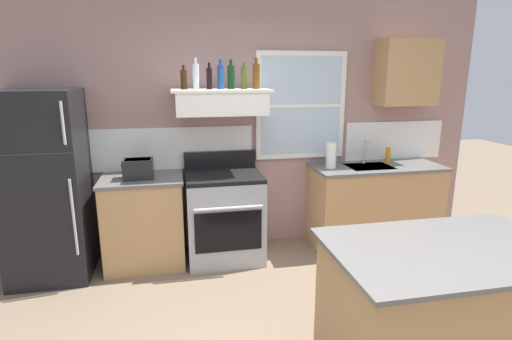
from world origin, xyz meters
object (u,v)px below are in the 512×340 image
Objects in this scene: bottle_brown_stout at (184,79)px; kitchen_island at (440,316)px; stove_range at (224,216)px; bottle_olive_oil_square at (244,78)px; bottle_blue_liqueur at (221,77)px; toaster at (138,168)px; bottle_amber_wine at (256,76)px; refrigerator at (46,187)px; paper_towel_roll at (331,155)px; bottle_clear_tall at (196,76)px; bottle_dark_green_wine at (231,77)px; dish_soap_bottle at (388,155)px; bottle_balsamic_dark at (209,78)px.

bottle_brown_stout is 0.16× the size of kitchen_island.
stove_range is 1.41m from bottle_olive_oil_square.
bottle_blue_liqueur is 0.23m from bottle_olive_oil_square.
toaster is 1.05× the size of bottle_blue_liqueur.
bottle_olive_oil_square is 0.88× the size of bottle_amber_wine.
toaster is (0.83, 0.01, 0.13)m from refrigerator.
refrigerator is 3.40m from kitchen_island.
paper_towel_roll reaches higher than toaster.
bottle_dark_green_wine is at bearing 14.52° from bottle_clear_tall.
bottle_amber_wine is at bearing 2.26° from refrigerator.
bottle_dark_green_wine is at bearing 4.08° from bottle_brown_stout.
refrigerator is at bearing -179.20° from stove_range.
bottle_dark_green_wine is at bearing 179.87° from dish_soap_bottle.
kitchen_island is at bearing -70.37° from bottle_amber_wine.
bottle_balsamic_dark is at bearing 5.24° from toaster.
bottle_brown_stout is (1.30, 0.13, 0.96)m from refrigerator.
bottle_brown_stout reaches higher than kitchen_island.
bottle_dark_green_wine is 1.33m from paper_towel_roll.
toaster reaches higher than dish_soap_bottle.
bottle_dark_green_wine is at bearing 174.34° from paper_towel_roll.
stove_range is 1.30m from paper_towel_roll.
stove_range is at bearing -178.16° from paper_towel_roll.
bottle_olive_oil_square is at bearing 112.24° from kitchen_island.
bottle_brown_stout is at bearing -175.92° from bottle_dark_green_wine.
bottle_blue_liqueur is at bearing 173.25° from bottle_olive_oil_square.
refrigerator is at bearing -177.13° from bottle_balsamic_dark.
bottle_dark_green_wine is 0.20× the size of kitchen_island.
paper_towel_roll reaches higher than kitchen_island.
refrigerator is 9.77× the size of dish_soap_bottle.
bottle_balsamic_dark is 0.93× the size of paper_towel_roll.
bottle_olive_oil_square is (0.47, 0.03, -0.01)m from bottle_clear_tall.
bottle_olive_oil_square is 1.23m from paper_towel_roll.
bottle_blue_liqueur is at bearing 4.59° from refrigerator.
refrigerator is 1.61× the size of stove_range.
bottle_clear_tall is at bearing -179.44° from bottle_amber_wine.
bottle_olive_oil_square is 0.12m from bottle_amber_wine.
dish_soap_bottle is at bearing 69.50° from kitchen_island.
dish_soap_bottle is at bearing 2.35° from bottle_clear_tall.
bottle_clear_tall is 1.18× the size of bottle_balsamic_dark.
bottle_olive_oil_square is (0.34, 0.03, 0.00)m from bottle_balsamic_dark.
bottle_balsamic_dark is 0.46m from bottle_amber_wine.
bottle_blue_liqueur is 1.05× the size of paper_towel_roll.
bottle_clear_tall is 1.62m from paper_towel_roll.
bottle_blue_liqueur is 1.08× the size of bottle_olive_oil_square.
paper_towel_roll is (1.40, -0.01, -0.82)m from bottle_clear_tall.
toaster is 2.80m from kitchen_island.
bottle_clear_tall is at bearing 2.97° from refrigerator.
refrigerator is 2.03m from bottle_dark_green_wine.
refrigerator is at bearing -178.77° from paper_towel_roll.
bottle_balsamic_dark is (0.24, -0.05, 0.01)m from bottle_brown_stout.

